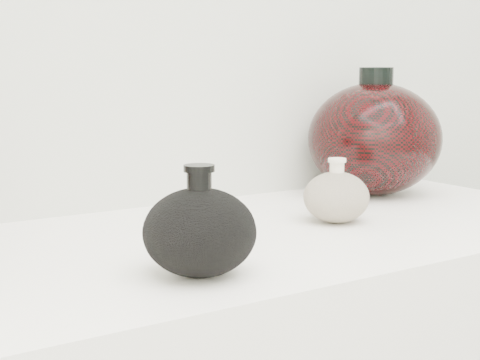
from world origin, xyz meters
TOP-DOWN VIEW (x-y plane):
  - black_gourd_vase at (-0.13, 0.81)m, footprint 0.15×0.15m
  - cream_gourd_vase at (0.17, 0.93)m, footprint 0.12×0.12m
  - right_round_pot at (0.39, 1.08)m, footprint 0.27×0.27m

SIDE VIEW (x-z plane):
  - cream_gourd_vase at x=0.17m, z-range 0.89..0.99m
  - black_gourd_vase at x=-0.13m, z-range 0.89..1.01m
  - right_round_pot at x=0.39m, z-range 0.89..1.12m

